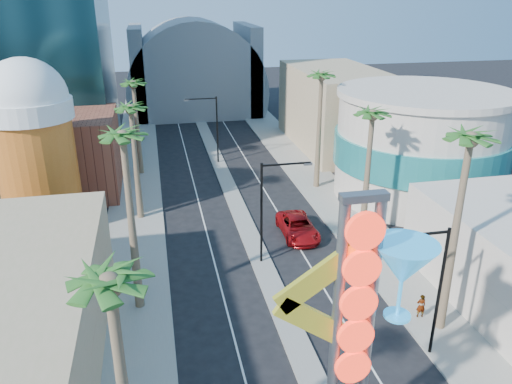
# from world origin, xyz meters

# --- Properties ---
(sidewalk_west) EXTENTS (5.00, 100.00, 0.15)m
(sidewalk_west) POSITION_xyz_m (-9.50, 35.00, 0.07)
(sidewalk_west) COLOR gray
(sidewalk_west) RESTS_ON ground
(sidewalk_east) EXTENTS (5.00, 100.00, 0.15)m
(sidewalk_east) POSITION_xyz_m (9.50, 35.00, 0.07)
(sidewalk_east) COLOR gray
(sidewalk_east) RESTS_ON ground
(median) EXTENTS (1.60, 84.00, 0.15)m
(median) POSITION_xyz_m (0.00, 38.00, 0.07)
(median) COLOR gray
(median) RESTS_ON ground
(brick_filler_west) EXTENTS (10.00, 10.00, 8.00)m
(brick_filler_west) POSITION_xyz_m (-16.00, 38.00, 4.00)
(brick_filler_west) COLOR brown
(brick_filler_west) RESTS_ON ground
(filler_east) EXTENTS (10.00, 20.00, 10.00)m
(filler_east) POSITION_xyz_m (16.00, 48.00, 5.00)
(filler_east) COLOR tan
(filler_east) RESTS_ON ground
(beer_mug) EXTENTS (7.00, 7.00, 14.50)m
(beer_mug) POSITION_xyz_m (-17.00, 30.00, 7.84)
(beer_mug) COLOR #B44E18
(beer_mug) RESTS_ON ground
(turquoise_building) EXTENTS (16.60, 16.60, 10.60)m
(turquoise_building) POSITION_xyz_m (18.00, 30.00, 5.25)
(turquoise_building) COLOR beige
(turquoise_building) RESTS_ON ground
(canopy) EXTENTS (22.00, 16.00, 22.00)m
(canopy) POSITION_xyz_m (0.00, 72.00, 4.31)
(canopy) COLOR slate
(canopy) RESTS_ON ground
(neon_sign) EXTENTS (6.53, 2.60, 12.55)m
(neon_sign) POSITION_xyz_m (0.82, 2.96, 7.31)
(neon_sign) COLOR gray
(neon_sign) RESTS_ON ground
(streetlight_0) EXTENTS (3.79, 0.25, 8.00)m
(streetlight_0) POSITION_xyz_m (0.55, 20.00, 4.88)
(streetlight_0) COLOR black
(streetlight_0) RESTS_ON ground
(streetlight_1) EXTENTS (3.79, 0.25, 8.00)m
(streetlight_1) POSITION_xyz_m (-0.55, 44.00, 4.88)
(streetlight_1) COLOR black
(streetlight_1) RESTS_ON ground
(streetlight_2) EXTENTS (3.45, 0.25, 8.00)m
(streetlight_2) POSITION_xyz_m (6.72, 8.00, 4.83)
(streetlight_2) COLOR black
(streetlight_2) RESTS_ON ground
(palm_0) EXTENTS (2.40, 2.40, 11.70)m
(palm_0) POSITION_xyz_m (-9.00, 2.00, 9.93)
(palm_0) COLOR brown
(palm_0) RESTS_ON ground
(palm_1) EXTENTS (2.40, 2.40, 12.70)m
(palm_1) POSITION_xyz_m (-9.00, 16.00, 10.82)
(palm_1) COLOR brown
(palm_1) RESTS_ON ground
(palm_2) EXTENTS (2.40, 2.40, 11.20)m
(palm_2) POSITION_xyz_m (-9.00, 30.00, 9.48)
(palm_2) COLOR brown
(palm_2) RESTS_ON ground
(palm_3) EXTENTS (2.40, 2.40, 11.20)m
(palm_3) POSITION_xyz_m (-9.00, 42.00, 9.48)
(palm_3) COLOR brown
(palm_3) RESTS_ON ground
(palm_5) EXTENTS (2.40, 2.40, 13.20)m
(palm_5) POSITION_xyz_m (9.00, 10.00, 11.27)
(palm_5) COLOR brown
(palm_5) RESTS_ON ground
(palm_6) EXTENTS (2.40, 2.40, 11.70)m
(palm_6) POSITION_xyz_m (9.00, 22.00, 9.93)
(palm_6) COLOR brown
(palm_6) RESTS_ON ground
(palm_7) EXTENTS (2.40, 2.40, 12.70)m
(palm_7) POSITION_xyz_m (9.00, 34.00, 10.82)
(palm_7) COLOR brown
(palm_7) RESTS_ON ground
(red_pickup) EXTENTS (2.77, 5.89, 1.63)m
(red_pickup) POSITION_xyz_m (3.97, 23.76, 0.81)
(red_pickup) COLOR #A00C10
(red_pickup) RESTS_ON ground
(pedestrian_a) EXTENTS (0.64, 0.46, 1.62)m
(pedestrian_a) POSITION_xyz_m (8.28, 11.13, 0.96)
(pedestrian_a) COLOR gray
(pedestrian_a) RESTS_ON sidewalk_east
(pedestrian_b) EXTENTS (1.03, 0.96, 1.70)m
(pedestrian_b) POSITION_xyz_m (8.75, 20.60, 1.00)
(pedestrian_b) COLOR gray
(pedestrian_b) RESTS_ON sidewalk_east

